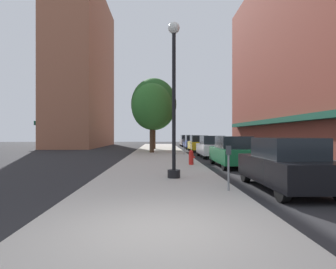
{
  "coord_description": "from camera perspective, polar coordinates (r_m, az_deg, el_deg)",
  "views": [
    {
      "loc": [
        0.03,
        -4.96,
        1.77
      ],
      "look_at": [
        0.86,
        23.05,
        1.74
      ],
      "focal_mm": 30.74,
      "sensor_mm": 36.0,
      "label": 1
    }
  ],
  "objects": [
    {
      "name": "car_yellow",
      "position": [
        29.38,
        6.07,
        -1.82
      ],
      "size": [
        1.8,
        4.3,
        1.66
      ],
      "rotation": [
        0.0,
        0.0,
        -0.04
      ],
      "color": "black",
      "rests_on": "ground"
    },
    {
      "name": "lamppost",
      "position": [
        10.97,
        1.17,
        7.56
      ],
      "size": [
        0.48,
        0.48,
        5.9
      ],
      "color": "black",
      "rests_on": "sidewalk_slab"
    },
    {
      "name": "car_black",
      "position": [
        9.81,
        22.29,
        -5.57
      ],
      "size": [
        1.8,
        4.3,
        1.66
      ],
      "rotation": [
        0.0,
        0.0,
        0.02
      ],
      "color": "black",
      "rests_on": "ground"
    },
    {
      "name": "parking_meter_far",
      "position": [
        23.5,
        3.24,
        -1.95
      ],
      "size": [
        0.14,
        0.09,
        1.31
      ],
      "color": "slate",
      "rests_on": "sidewalk_slab"
    },
    {
      "name": "car_white",
      "position": [
        22.13,
        8.65,
        -2.44
      ],
      "size": [
        1.8,
        4.3,
        1.66
      ],
      "rotation": [
        0.0,
        0.0,
        0.02
      ],
      "color": "black",
      "rests_on": "ground"
    },
    {
      "name": "parking_meter_near",
      "position": [
        8.63,
        11.91,
        -5.4
      ],
      "size": [
        0.14,
        0.09,
        1.31
      ],
      "color": "slate",
      "rests_on": "sidewalk_slab"
    },
    {
      "name": "car_green",
      "position": [
        16.0,
        12.7,
        -3.39
      ],
      "size": [
        1.8,
        4.3,
        1.66
      ],
      "rotation": [
        0.0,
        0.0,
        0.01
      ],
      "color": "black",
      "rests_on": "ground"
    },
    {
      "name": "sidewalk_slab",
      "position": [
        24.02,
        -1.77,
        -4.03
      ],
      "size": [
        4.8,
        50.0,
        0.12
      ],
      "primitive_type": "cube",
      "color": "#B7B2A8",
      "rests_on": "ground"
    },
    {
      "name": "fire_hydrant",
      "position": [
        15.69,
        4.63,
        -4.52
      ],
      "size": [
        0.33,
        0.26,
        0.79
      ],
      "color": "red",
      "rests_on": "sidewalk_slab"
    },
    {
      "name": "car_silver",
      "position": [
        42.22,
        3.7,
        -1.25
      ],
      "size": [
        1.8,
        4.3,
        1.66
      ],
      "rotation": [
        0.0,
        0.0,
        0.03
      ],
      "color": "black",
      "rests_on": "ground"
    },
    {
      "name": "tree_near",
      "position": [
        32.78,
        -2.84,
        5.99
      ],
      "size": [
        5.12,
        5.12,
        8.0
      ],
      "color": "#422D1E",
      "rests_on": "sidewalk_slab"
    },
    {
      "name": "tree_mid",
      "position": [
        26.14,
        -3.22,
        5.52
      ],
      "size": [
        3.67,
        3.67,
        6.27
      ],
      "color": "#422D1E",
      "rests_on": "sidewalk_slab"
    },
    {
      "name": "building_far_background",
      "position": [
        44.34,
        -16.44,
        11.96
      ],
      "size": [
        6.8,
        18.0,
        21.89
      ],
      "color": "#9E6047",
      "rests_on": "ground"
    },
    {
      "name": "building_right_brick",
      "position": [
        32.01,
        27.33,
        15.63
      ],
      "size": [
        6.8,
        40.0,
        20.79
      ],
      "color": "brown",
      "rests_on": "ground"
    },
    {
      "name": "car_blue",
      "position": [
        35.07,
        4.81,
        -1.52
      ],
      "size": [
        1.8,
        4.3,
        1.66
      ],
      "rotation": [
        0.0,
        0.0,
        0.0
      ],
      "color": "black",
      "rests_on": "ground"
    },
    {
      "name": "ground_plane",
      "position": [
        23.37,
        8.11,
        -4.29
      ],
      "size": [
        90.0,
        90.0,
        0.0
      ],
      "primitive_type": "plane",
      "color": "#232326"
    }
  ]
}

